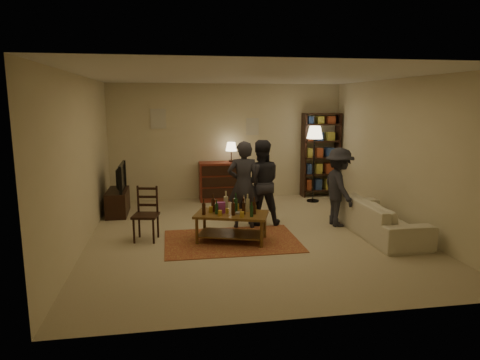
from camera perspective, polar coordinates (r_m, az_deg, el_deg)
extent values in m
plane|color=#C6B793|center=(7.55, 1.52, -7.22)|extent=(6.00, 6.00, 0.00)
plane|color=beige|center=(10.20, -1.69, 5.14)|extent=(5.50, 0.00, 5.50)
plane|color=beige|center=(7.25, -20.31, 2.34)|extent=(0.00, 6.00, 6.00)
plane|color=beige|center=(8.23, 20.73, 3.21)|extent=(0.00, 6.00, 6.00)
plane|color=beige|center=(4.39, 9.11, -2.03)|extent=(5.50, 0.00, 5.50)
plane|color=white|center=(7.21, 1.62, 13.70)|extent=(6.00, 6.00, 0.00)
cube|color=beige|center=(10.05, -10.85, 8.02)|extent=(0.35, 0.03, 0.45)
cube|color=beige|center=(10.25, 1.67, 7.13)|extent=(0.30, 0.03, 0.40)
cube|color=maroon|center=(7.18, -1.11, -8.11)|extent=(2.20, 1.50, 0.01)
cube|color=brown|center=(7.05, -1.13, -4.62)|extent=(1.31, 0.98, 0.04)
cube|color=brown|center=(7.14, -1.12, -7.19)|extent=(1.19, 0.85, 0.02)
cylinder|color=brown|center=(6.98, -5.78, -6.87)|extent=(0.05, 0.05, 0.44)
cylinder|color=brown|center=(6.80, 2.89, -7.30)|extent=(0.05, 0.05, 0.44)
cylinder|color=brown|center=(7.46, -4.76, -5.71)|extent=(0.05, 0.05, 0.44)
cylinder|color=brown|center=(7.29, 3.33, -6.08)|extent=(0.05, 0.05, 0.44)
cylinder|color=gold|center=(7.10, -3.92, -3.93)|extent=(0.07, 0.07, 0.10)
cylinder|color=gold|center=(6.89, -2.68, -4.42)|extent=(0.07, 0.07, 0.09)
cylinder|color=gold|center=(7.22, -0.39, -3.63)|extent=(0.07, 0.07, 0.11)
cylinder|color=gold|center=(6.80, 0.26, -4.61)|extent=(0.07, 0.07, 0.09)
cylinder|color=gold|center=(7.18, 1.94, -3.77)|extent=(0.07, 0.07, 0.10)
cylinder|color=gold|center=(7.04, -1.75, -4.12)|extent=(0.06, 0.06, 0.08)
cube|color=#8E3594|center=(7.07, -2.54, -3.66)|extent=(0.14, 0.09, 0.18)
cylinder|color=gray|center=(7.00, -0.19, -4.45)|extent=(0.12, 0.12, 0.03)
cube|color=black|center=(7.27, -12.47, -4.66)|extent=(0.47, 0.47, 0.04)
cylinder|color=black|center=(7.23, -13.97, -6.62)|extent=(0.04, 0.04, 0.42)
cylinder|color=black|center=(7.14, -11.47, -6.72)|extent=(0.04, 0.04, 0.42)
cylinder|color=black|center=(7.52, -13.29, -5.91)|extent=(0.04, 0.04, 0.42)
cylinder|color=black|center=(7.44, -10.89, -6.00)|extent=(0.04, 0.04, 0.42)
cube|color=black|center=(7.36, -12.23, -2.42)|extent=(0.32, 0.10, 0.47)
cube|color=black|center=(9.15, -15.98, -2.86)|extent=(0.40, 1.00, 0.50)
imported|color=black|center=(9.05, -16.02, 0.41)|extent=(0.13, 0.97, 0.56)
cube|color=maroon|center=(10.02, -2.57, -0.16)|extent=(1.00, 0.48, 0.90)
cube|color=black|center=(9.82, -2.38, -1.74)|extent=(0.92, 0.02, 0.22)
cube|color=black|center=(9.77, -2.40, -0.25)|extent=(0.92, 0.02, 0.22)
cube|color=black|center=(9.73, -2.41, 1.25)|extent=(0.92, 0.02, 0.22)
cylinder|color=black|center=(9.98, -1.17, 2.54)|extent=(0.12, 0.12, 0.04)
cylinder|color=black|center=(9.96, -1.17, 3.28)|extent=(0.02, 0.02, 0.22)
cone|color=#FFE5B2|center=(9.94, -1.18, 4.48)|extent=(0.26, 0.26, 0.20)
cube|color=black|center=(10.43, 8.46, 3.21)|extent=(0.04, 0.34, 2.00)
cube|color=black|center=(10.72, 12.85, 3.26)|extent=(0.04, 0.34, 2.00)
cube|color=black|center=(10.70, 10.53, -1.28)|extent=(0.90, 0.34, 0.03)
cube|color=black|center=(10.63, 10.61, 0.83)|extent=(0.90, 0.34, 0.03)
cube|color=black|center=(10.57, 10.68, 2.97)|extent=(0.90, 0.34, 0.03)
cube|color=black|center=(10.53, 10.75, 5.13)|extent=(0.90, 0.34, 0.03)
cube|color=black|center=(10.50, 10.82, 7.30)|extent=(0.90, 0.34, 0.03)
cube|color=black|center=(10.49, 10.87, 8.66)|extent=(0.90, 0.34, 0.03)
cube|color=#933D20|center=(10.58, 9.03, -0.57)|extent=(0.12, 0.22, 0.26)
cube|color=navy|center=(10.66, 10.31, -0.53)|extent=(0.15, 0.22, 0.26)
cube|color=#A19935|center=(10.75, 11.66, -0.48)|extent=(0.18, 0.22, 0.26)
cube|color=navy|center=(10.51, 9.09, 1.52)|extent=(0.12, 0.22, 0.24)
cube|color=#A19935|center=(10.59, 10.38, 1.54)|extent=(0.15, 0.22, 0.24)
cube|color=#933D20|center=(10.69, 11.74, 1.57)|extent=(0.18, 0.22, 0.24)
cube|color=#A19935|center=(10.46, 9.15, 3.63)|extent=(0.12, 0.22, 0.22)
cube|color=#933D20|center=(10.54, 10.44, 3.64)|extent=(0.15, 0.22, 0.22)
cube|color=navy|center=(10.64, 11.81, 3.65)|extent=(0.18, 0.22, 0.22)
cube|color=#933D20|center=(10.42, 9.22, 5.76)|extent=(0.12, 0.22, 0.20)
cube|color=navy|center=(10.50, 10.51, 5.75)|extent=(0.15, 0.22, 0.20)
cube|color=#A19935|center=(10.60, 11.89, 5.74)|extent=(0.18, 0.22, 0.20)
cube|color=navy|center=(10.40, 9.28, 7.90)|extent=(0.12, 0.22, 0.18)
cube|color=#A19935|center=(10.48, 10.59, 7.88)|extent=(0.15, 0.22, 0.18)
cube|color=#933D20|center=(10.58, 11.97, 7.85)|extent=(0.18, 0.22, 0.18)
cylinder|color=black|center=(10.09, 9.67, -2.74)|extent=(0.28, 0.28, 0.03)
cylinder|color=black|center=(9.95, 9.81, 1.53)|extent=(0.03, 0.03, 1.55)
cone|color=#FFE5B2|center=(9.86, 9.95, 6.29)|extent=(0.36, 0.36, 0.28)
imported|color=beige|center=(7.82, 18.20, -4.81)|extent=(0.81, 2.08, 0.61)
imported|color=#2A2931|center=(7.73, 0.47, -0.67)|extent=(0.63, 0.45, 1.60)
imported|color=#25252C|center=(7.97, 2.73, -0.36)|extent=(0.83, 0.67, 1.60)
imported|color=#25252D|center=(8.11, 13.05, -0.93)|extent=(0.56, 0.95, 1.46)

